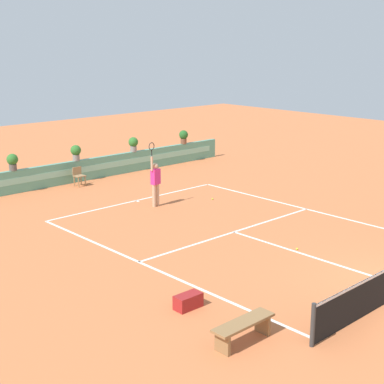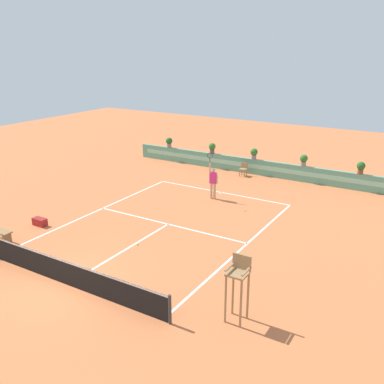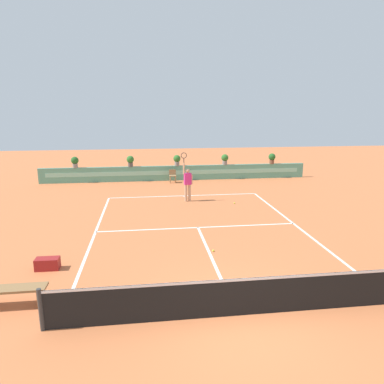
# 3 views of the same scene
# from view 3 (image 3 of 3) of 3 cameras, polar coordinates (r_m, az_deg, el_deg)

# --- Properties ---
(ground_plane) EXTENTS (60.00, 60.00, 0.00)m
(ground_plane) POSITION_cam_3_polar(r_m,az_deg,el_deg) (14.25, 1.20, -6.27)
(ground_plane) COLOR #C66B3D
(court_lines) EXTENTS (8.32, 11.94, 0.01)m
(court_lines) POSITION_cam_3_polar(r_m,az_deg,el_deg) (14.92, 0.79, -5.34)
(court_lines) COLOR white
(court_lines) RESTS_ON ground
(net) EXTENTS (8.92, 0.10, 1.00)m
(net) POSITION_cam_3_polar(r_m,az_deg,el_deg) (8.67, 7.43, -16.25)
(net) COLOR #333333
(net) RESTS_ON ground
(back_wall_barrier) EXTENTS (18.00, 0.21, 1.00)m
(back_wall_barrier) POSITION_cam_3_polar(r_m,az_deg,el_deg) (24.13, -2.50, 3.09)
(back_wall_barrier) COLOR #599E84
(back_wall_barrier) RESTS_ON ground
(ball_kid_chair) EXTENTS (0.44, 0.44, 0.85)m
(ball_kid_chair) POSITION_cam_3_polar(r_m,az_deg,el_deg) (23.39, -3.14, 2.70)
(ball_kid_chair) COLOR #99754C
(ball_kid_chair) RESTS_ON ground
(bench_courtside) EXTENTS (1.60, 0.44, 0.51)m
(bench_courtside) POSITION_cam_3_polar(r_m,az_deg,el_deg) (10.03, -26.89, -14.23)
(bench_courtside) COLOR olive
(bench_courtside) RESTS_ON ground
(gear_bag) EXTENTS (0.71, 0.37, 0.36)m
(gear_bag) POSITION_cam_3_polar(r_m,az_deg,el_deg) (11.81, -22.25, -10.65)
(gear_bag) COLOR maroon
(gear_bag) RESTS_ON ground
(tennis_player) EXTENTS (0.62, 0.27, 2.58)m
(tennis_player) POSITION_cam_3_polar(r_m,az_deg,el_deg) (18.48, -0.72, 1.68)
(tennis_player) COLOR tan
(tennis_player) RESTS_ON ground
(tennis_ball_near_baseline) EXTENTS (0.07, 0.07, 0.07)m
(tennis_ball_near_baseline) POSITION_cam_3_polar(r_m,az_deg,el_deg) (12.29, 3.46, -9.41)
(tennis_ball_near_baseline) COLOR #CCE033
(tennis_ball_near_baseline) RESTS_ON ground
(tennis_ball_mid_court) EXTENTS (0.07, 0.07, 0.07)m
(tennis_ball_mid_court) POSITION_cam_3_polar(r_m,az_deg,el_deg) (18.33, 6.84, -1.78)
(tennis_ball_mid_court) COLOR #CCE033
(tennis_ball_mid_court) RESTS_ON ground
(potted_plant_centre) EXTENTS (0.48, 0.48, 0.72)m
(potted_plant_centre) POSITION_cam_3_polar(r_m,az_deg,el_deg) (23.99, -2.44, 5.24)
(potted_plant_centre) COLOR gray
(potted_plant_centre) RESTS_ON back_wall_barrier
(potted_plant_far_left) EXTENTS (0.48, 0.48, 0.72)m
(potted_plant_far_left) POSITION_cam_3_polar(r_m,az_deg,el_deg) (24.34, -18.35, 4.69)
(potted_plant_far_left) COLOR gray
(potted_plant_far_left) RESTS_ON back_wall_barrier
(potted_plant_left) EXTENTS (0.48, 0.48, 0.72)m
(potted_plant_left) POSITION_cam_3_polar(r_m,az_deg,el_deg) (23.92, -9.91, 5.03)
(potted_plant_left) COLOR #514C47
(potted_plant_left) RESTS_ON back_wall_barrier
(potted_plant_right) EXTENTS (0.48, 0.48, 0.72)m
(potted_plant_right) POSITION_cam_3_polar(r_m,az_deg,el_deg) (24.50, 5.31, 5.36)
(potted_plant_right) COLOR gray
(potted_plant_right) RESTS_ON back_wall_barrier
(potted_plant_far_right) EXTENTS (0.48, 0.48, 0.72)m
(potted_plant_far_right) POSITION_cam_3_polar(r_m,az_deg,el_deg) (25.45, 12.75, 5.39)
(potted_plant_far_right) COLOR brown
(potted_plant_far_right) RESTS_ON back_wall_barrier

